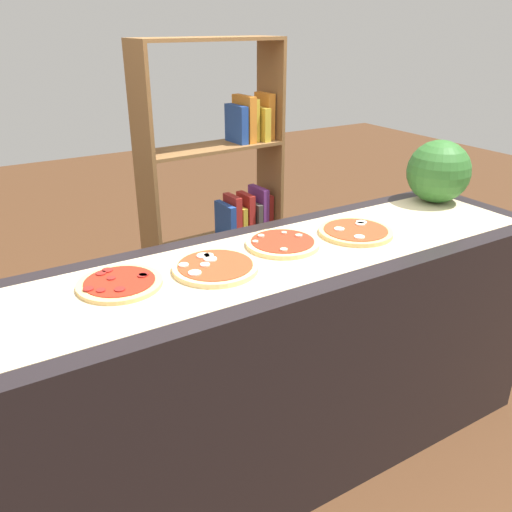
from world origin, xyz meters
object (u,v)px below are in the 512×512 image
(pizza_pepperoni_0, at_px, (120,283))
(pizza_mozzarella_1, at_px, (215,267))
(bookshelf, at_px, (230,205))
(pizza_mushroom_2, at_px, (282,243))
(watermelon, at_px, (439,172))
(pizza_mozzarella_3, at_px, (355,232))

(pizza_pepperoni_0, distance_m, pizza_mozzarella_1, 0.32)
(pizza_pepperoni_0, relative_size, pizza_mozzarella_1, 0.93)
(pizza_pepperoni_0, relative_size, bookshelf, 0.17)
(pizza_mozzarella_1, bearing_deg, pizza_pepperoni_0, 170.17)
(bookshelf, bearing_deg, pizza_mozzarella_1, -120.76)
(pizza_pepperoni_0, height_order, pizza_mushroom_2, pizza_mushroom_2)
(pizza_pepperoni_0, bearing_deg, pizza_mushroom_2, 0.37)
(pizza_mushroom_2, xyz_separation_m, watermelon, (0.91, 0.08, 0.13))
(watermelon, bearing_deg, pizza_mushroom_2, -175.18)
(pizza_mozzarella_1, distance_m, bookshelf, 1.29)
(pizza_mozzarella_1, bearing_deg, bookshelf, 59.24)
(pizza_mozzarella_1, distance_m, watermelon, 1.24)
(pizza_mozzarella_3, bearing_deg, bookshelf, 88.59)
(pizza_pepperoni_0, xyz_separation_m, pizza_mozzarella_1, (0.31, -0.05, 0.00))
(pizza_mushroom_2, bearing_deg, pizza_mozzarella_3, -9.23)
(pizza_pepperoni_0, relative_size, pizza_mushroom_2, 0.97)
(pizza_mozzarella_3, bearing_deg, watermelon, 12.10)
(pizza_pepperoni_0, bearing_deg, pizza_mozzarella_3, -2.86)
(pizza_mushroom_2, relative_size, pizza_mozzarella_3, 0.95)
(pizza_mozzarella_1, xyz_separation_m, bookshelf, (0.65, 1.10, -0.20))
(pizza_mushroom_2, bearing_deg, pizza_pepperoni_0, -179.63)
(pizza_mozzarella_1, height_order, pizza_mozzarella_3, same)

